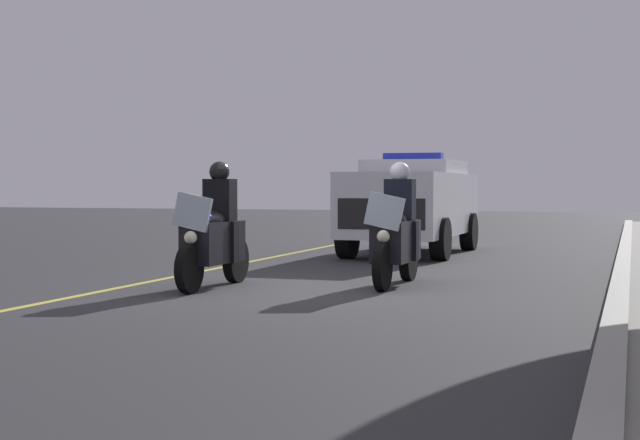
{
  "coord_description": "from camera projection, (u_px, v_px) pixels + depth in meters",
  "views": [
    {
      "loc": [
        12.16,
        4.23,
        1.39
      ],
      "look_at": [
        -0.82,
        0.0,
        0.9
      ],
      "focal_mm": 54.12,
      "sensor_mm": 36.0,
      "label": 1
    }
  ],
  "objects": [
    {
      "name": "ground_plane",
      "position": [
        301.0,
        289.0,
        12.91
      ],
      "size": [
        80.0,
        80.0,
        0.0
      ],
      "primitive_type": "plane",
      "color": "#333335"
    },
    {
      "name": "police_motorcycle_lead_right",
      "position": [
        396.0,
        235.0,
        13.36
      ],
      "size": [
        2.14,
        0.56,
        1.72
      ],
      "color": "black",
      "rests_on": "ground"
    },
    {
      "name": "lane_stripe_center",
      "position": [
        141.0,
        283.0,
        13.65
      ],
      "size": [
        48.0,
        0.12,
        0.01
      ],
      "primitive_type": "cube",
      "color": "#E0D14C",
      "rests_on": "ground"
    },
    {
      "name": "police_suv",
      "position": [
        412.0,
        201.0,
        19.54
      ],
      "size": [
        4.92,
        2.1,
        2.05
      ],
      "color": "silver",
      "rests_on": "ground"
    },
    {
      "name": "police_motorcycle_lead_left",
      "position": [
        214.0,
        236.0,
        13.07
      ],
      "size": [
        2.14,
        0.56,
        1.72
      ],
      "color": "black",
      "rests_on": "ground"
    },
    {
      "name": "curb_strip",
      "position": [
        619.0,
        294.0,
        11.65
      ],
      "size": [
        48.0,
        0.24,
        0.15
      ],
      "primitive_type": "cube",
      "color": "#9E9B93",
      "rests_on": "ground"
    }
  ]
}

